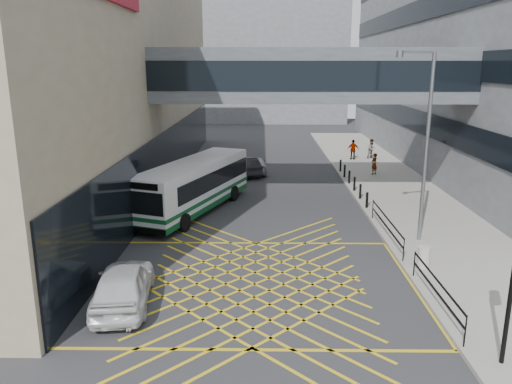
{
  "coord_description": "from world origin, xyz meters",
  "views": [
    {
      "loc": [
        0.29,
        -17.48,
        8.11
      ],
      "look_at": [
        0.0,
        4.0,
        2.6
      ],
      "focal_mm": 35.0,
      "sensor_mm": 36.0,
      "label": 1
    }
  ],
  "objects_px": {
    "car_white": "(123,284)",
    "pedestrian_a": "(374,164)",
    "pedestrian_c": "(353,150)",
    "car_dark": "(245,166)",
    "car_silver": "(255,165)",
    "pedestrian_b": "(372,149)",
    "litter_bin": "(424,257)",
    "street_lamp": "(424,137)",
    "bus": "(195,185)"
  },
  "relations": [
    {
      "from": "car_white",
      "to": "pedestrian_a",
      "type": "bearing_deg",
      "value": -129.15
    },
    {
      "from": "car_white",
      "to": "pedestrian_c",
      "type": "relative_size",
      "value": 2.88
    },
    {
      "from": "car_white",
      "to": "car_dark",
      "type": "distance_m",
      "value": 21.38
    },
    {
      "from": "car_silver",
      "to": "pedestrian_a",
      "type": "xyz_separation_m",
      "value": [
        8.83,
        -1.2,
        0.32
      ]
    },
    {
      "from": "car_white",
      "to": "pedestrian_b",
      "type": "distance_m",
      "value": 30.77
    },
    {
      "from": "pedestrian_b",
      "to": "pedestrian_c",
      "type": "height_order",
      "value": "pedestrian_c"
    },
    {
      "from": "litter_bin",
      "to": "pedestrian_b",
      "type": "xyz_separation_m",
      "value": [
        2.99,
        24.14,
        0.4
      ]
    },
    {
      "from": "car_dark",
      "to": "litter_bin",
      "type": "distance_m",
      "value": 19.62
    },
    {
      "from": "car_white",
      "to": "car_silver",
      "type": "height_order",
      "value": "car_white"
    },
    {
      "from": "street_lamp",
      "to": "pedestrian_a",
      "type": "xyz_separation_m",
      "value": [
        1.14,
        14.32,
        -4.06
      ]
    },
    {
      "from": "car_silver",
      "to": "litter_bin",
      "type": "relative_size",
      "value": 4.72
    },
    {
      "from": "car_silver",
      "to": "pedestrian_c",
      "type": "relative_size",
      "value": 2.39
    },
    {
      "from": "pedestrian_a",
      "to": "street_lamp",
      "type": "bearing_deg",
      "value": 43.1
    },
    {
      "from": "bus",
      "to": "car_white",
      "type": "height_order",
      "value": "bus"
    },
    {
      "from": "car_silver",
      "to": "litter_bin",
      "type": "distance_m",
      "value": 20.03
    },
    {
      "from": "street_lamp",
      "to": "litter_bin",
      "type": "relative_size",
      "value": 9.89
    },
    {
      "from": "car_white",
      "to": "pedestrian_c",
      "type": "xyz_separation_m",
      "value": [
        12.56,
        26.67,
        0.23
      ]
    },
    {
      "from": "bus",
      "to": "car_dark",
      "type": "height_order",
      "value": "bus"
    },
    {
      "from": "pedestrian_b",
      "to": "pedestrian_c",
      "type": "bearing_deg",
      "value": 172.93
    },
    {
      "from": "car_dark",
      "to": "litter_bin",
      "type": "xyz_separation_m",
      "value": [
        7.84,
        -17.99,
        -0.1
      ]
    },
    {
      "from": "car_dark",
      "to": "car_silver",
      "type": "xyz_separation_m",
      "value": [
        0.79,
        0.76,
        -0.06
      ]
    },
    {
      "from": "car_silver",
      "to": "pedestrian_b",
      "type": "height_order",
      "value": "pedestrian_b"
    },
    {
      "from": "street_lamp",
      "to": "pedestrian_b",
      "type": "distance_m",
      "value": 21.43
    },
    {
      "from": "street_lamp",
      "to": "pedestrian_b",
      "type": "xyz_separation_m",
      "value": [
        2.35,
        20.91,
        -4.02
      ]
    },
    {
      "from": "litter_bin",
      "to": "street_lamp",
      "type": "bearing_deg",
      "value": 78.77
    },
    {
      "from": "pedestrian_a",
      "to": "pedestrian_c",
      "type": "relative_size",
      "value": 0.93
    },
    {
      "from": "litter_bin",
      "to": "pedestrian_b",
      "type": "bearing_deg",
      "value": 82.93
    },
    {
      "from": "car_dark",
      "to": "street_lamp",
      "type": "xyz_separation_m",
      "value": [
        8.48,
        -14.76,
        4.32
      ]
    },
    {
      "from": "car_silver",
      "to": "street_lamp",
      "type": "height_order",
      "value": "street_lamp"
    },
    {
      "from": "bus",
      "to": "pedestrian_a",
      "type": "height_order",
      "value": "bus"
    },
    {
      "from": "pedestrian_a",
      "to": "pedestrian_b",
      "type": "height_order",
      "value": "pedestrian_b"
    },
    {
      "from": "bus",
      "to": "car_silver",
      "type": "xyz_separation_m",
      "value": [
        3.27,
        10.36,
        -0.9
      ]
    },
    {
      "from": "litter_bin",
      "to": "pedestrian_b",
      "type": "relative_size",
      "value": 0.52
    },
    {
      "from": "bus",
      "to": "pedestrian_a",
      "type": "relative_size",
      "value": 6.57
    },
    {
      "from": "street_lamp",
      "to": "litter_bin",
      "type": "bearing_deg",
      "value": -118.85
    },
    {
      "from": "bus",
      "to": "street_lamp",
      "type": "xyz_separation_m",
      "value": [
        10.97,
        -5.16,
        3.48
      ]
    },
    {
      "from": "street_lamp",
      "to": "pedestrian_c",
      "type": "distance_m",
      "value": 20.73
    },
    {
      "from": "bus",
      "to": "car_silver",
      "type": "distance_m",
      "value": 10.9
    },
    {
      "from": "pedestrian_b",
      "to": "car_white",
      "type": "bearing_deg",
      "value": -143.38
    },
    {
      "from": "pedestrian_c",
      "to": "pedestrian_a",
      "type": "bearing_deg",
      "value": 97.04
    },
    {
      "from": "car_dark",
      "to": "car_silver",
      "type": "height_order",
      "value": "car_dark"
    },
    {
      "from": "car_white",
      "to": "street_lamp",
      "type": "bearing_deg",
      "value": -158.85
    },
    {
      "from": "street_lamp",
      "to": "car_silver",
      "type": "bearing_deg",
      "value": 98.77
    },
    {
      "from": "pedestrian_a",
      "to": "pedestrian_b",
      "type": "relative_size",
      "value": 0.95
    },
    {
      "from": "bus",
      "to": "car_silver",
      "type": "bearing_deg",
      "value": 92.48
    },
    {
      "from": "street_lamp",
      "to": "pedestrian_c",
      "type": "bearing_deg",
      "value": 70.61
    },
    {
      "from": "car_silver",
      "to": "pedestrian_c",
      "type": "xyz_separation_m",
      "value": [
        8.32,
        4.82,
        0.38
      ]
    },
    {
      "from": "pedestrian_c",
      "to": "bus",
      "type": "bearing_deg",
      "value": 54.83
    },
    {
      "from": "car_white",
      "to": "pedestrian_c",
      "type": "bearing_deg",
      "value": -122.05
    },
    {
      "from": "pedestrian_b",
      "to": "litter_bin",
      "type": "bearing_deg",
      "value": -122.79
    }
  ]
}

